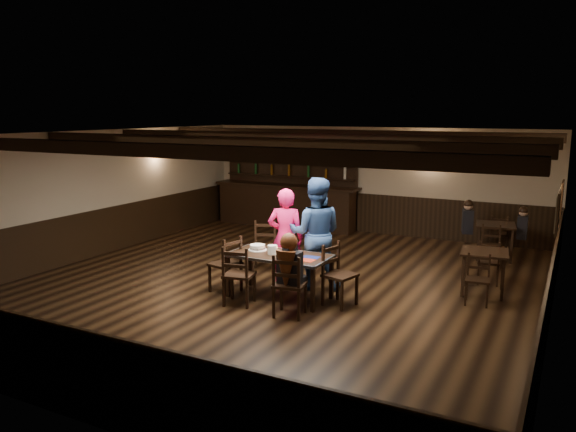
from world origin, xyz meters
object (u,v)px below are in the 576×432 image
at_px(cake, 258,248).
at_px(woman_pink, 286,237).
at_px(chair_near_left, 237,271).
at_px(man_blue, 315,233).
at_px(dining_table, 279,258).
at_px(bar_counter, 287,200).
at_px(chair_near_right, 288,281).

bearing_deg(cake, woman_pink, 67.41).
relative_size(chair_near_left, man_blue, 0.50).
bearing_deg(woman_pink, dining_table, 91.31).
bearing_deg(bar_counter, man_blue, -57.36).
height_order(dining_table, chair_near_left, chair_near_left).
relative_size(cake, bar_counter, 0.08).
distance_m(woman_pink, cake, 0.63).
relative_size(chair_near_right, woman_pink, 0.56).
xyz_separation_m(chair_near_left, woman_pink, (0.19, 1.32, 0.31)).
bearing_deg(cake, chair_near_right, -39.12).
bearing_deg(chair_near_left, cake, 94.32).
distance_m(chair_near_left, man_blue, 1.66).
relative_size(chair_near_left, cake, 3.10).
distance_m(dining_table, chair_near_right, 0.94).
relative_size(chair_near_right, man_blue, 0.50).
bearing_deg(chair_near_right, chair_near_left, 174.84).
bearing_deg(bar_counter, chair_near_left, -69.64).
bearing_deg(cake, man_blue, 42.53).
distance_m(dining_table, cake, 0.49).
bearing_deg(woman_pink, chair_near_left, 64.47).
height_order(chair_near_right, cake, chair_near_right).
bearing_deg(man_blue, woman_pink, -7.36).
bearing_deg(dining_table, chair_near_right, -53.68).
bearing_deg(dining_table, chair_near_left, -121.64).
relative_size(dining_table, cake, 5.35).
height_order(chair_near_right, woman_pink, woman_pink).
relative_size(woman_pink, man_blue, 0.90).
distance_m(dining_table, bar_counter, 6.02).
bearing_deg(man_blue, bar_counter, -77.83).
bearing_deg(bar_counter, chair_near_right, -62.42).
relative_size(dining_table, woman_pink, 0.97).
height_order(cake, bar_counter, bar_counter).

